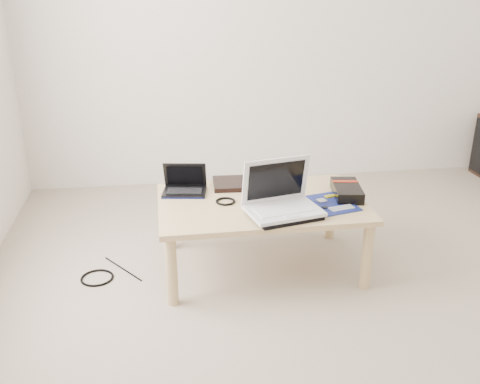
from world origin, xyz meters
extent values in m
plane|color=#B2A390|center=(0.00, 0.00, 0.00)|extent=(4.00, 4.00, 0.00)
cube|color=white|center=(0.00, 2.05, 1.30)|extent=(4.00, 0.10, 2.60)
cube|color=tan|center=(-0.48, 0.56, 0.39)|extent=(1.10, 0.70, 0.03)
cylinder|color=tan|center=(-0.98, 0.26, 0.18)|extent=(0.06, 0.06, 0.37)
cylinder|color=tan|center=(0.02, 0.26, 0.18)|extent=(0.06, 0.06, 0.37)
cylinder|color=tan|center=(-0.98, 0.86, 0.18)|extent=(0.06, 0.06, 0.37)
cylinder|color=tan|center=(0.02, 0.86, 0.18)|extent=(0.06, 0.06, 0.37)
cube|color=black|center=(-0.58, 0.81, 0.41)|extent=(0.28, 0.23, 0.03)
cube|color=black|center=(-0.88, 0.74, 0.41)|extent=(0.26, 0.20, 0.01)
cube|color=black|center=(-0.88, 0.74, 0.42)|extent=(0.21, 0.12, 0.00)
cube|color=black|center=(-0.89, 0.68, 0.42)|extent=(0.06, 0.03, 0.00)
cube|color=black|center=(-0.87, 0.79, 0.49)|extent=(0.24, 0.10, 0.15)
cube|color=black|center=(-0.87, 0.79, 0.49)|extent=(0.21, 0.08, 0.12)
cube|color=#0B1140|center=(-0.89, 0.66, 0.40)|extent=(0.24, 0.05, 0.01)
cube|color=black|center=(-0.43, 0.55, 0.41)|extent=(0.28, 0.24, 0.01)
cube|color=silver|center=(-0.43, 0.55, 0.41)|extent=(0.22, 0.19, 0.00)
cube|color=#AEAEB2|center=(-0.32, 0.55, 0.41)|extent=(0.07, 0.21, 0.02)
cube|color=gray|center=(-0.32, 0.55, 0.42)|extent=(0.06, 0.17, 0.00)
cube|color=black|center=(-0.40, 0.35, 0.41)|extent=(0.37, 0.31, 0.02)
cube|color=white|center=(-0.40, 0.35, 0.43)|extent=(0.40, 0.32, 0.02)
cube|color=white|center=(-0.40, 0.35, 0.44)|extent=(0.32, 0.20, 0.00)
cube|color=white|center=(-0.38, 0.26, 0.44)|extent=(0.08, 0.05, 0.00)
cube|color=white|center=(-0.42, 0.46, 0.56)|extent=(0.36, 0.13, 0.24)
cube|color=black|center=(-0.42, 0.45, 0.56)|extent=(0.31, 0.10, 0.19)
cube|color=#0D1E54|center=(-0.13, 0.46, 0.40)|extent=(0.29, 0.33, 0.01)
cube|color=#AEAEB2|center=(-0.16, 0.49, 0.41)|extent=(0.06, 0.06, 0.01)
cube|color=gold|center=(-0.08, 0.56, 0.41)|extent=(0.09, 0.03, 0.01)
cube|color=gold|center=(-0.08, 0.55, 0.41)|extent=(0.09, 0.03, 0.01)
cube|color=silver|center=(-0.09, 0.40, 0.41)|extent=(0.13, 0.04, 0.01)
cube|color=silver|center=(-0.09, 0.39, 0.41)|extent=(0.13, 0.04, 0.01)
cube|color=silver|center=(-0.08, 0.37, 0.41)|extent=(0.13, 0.04, 0.01)
cube|color=black|center=(-0.17, 0.41, 0.41)|extent=(0.03, 0.03, 0.01)
cube|color=black|center=(0.00, 0.57, 0.43)|extent=(0.19, 0.30, 0.06)
cube|color=maroon|center=(0.01, 0.63, 0.46)|extent=(0.15, 0.06, 0.00)
torus|color=black|center=(-0.67, 0.57, 0.41)|extent=(0.13, 0.13, 0.01)
torus|color=black|center=(-1.38, 0.56, 0.01)|extent=(0.21, 0.21, 0.01)
cylinder|color=black|center=(-1.24, 0.64, 0.00)|extent=(0.22, 0.30, 0.01)
camera|label=1|loc=(-1.00, -2.05, 1.50)|focal=40.00mm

